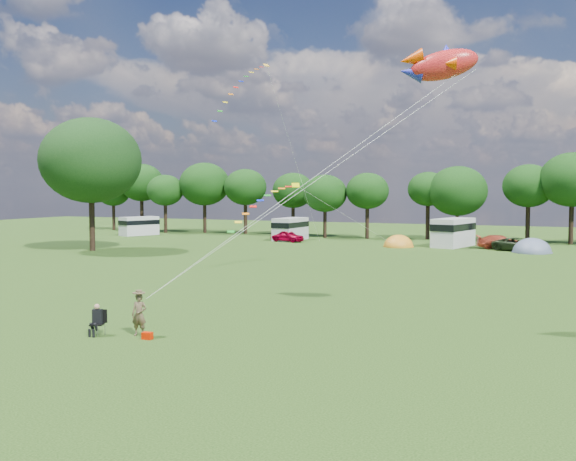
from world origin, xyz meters
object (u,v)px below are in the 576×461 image
at_px(campervan_c, 453,231).
at_px(kite_flyer, 139,315).
at_px(campervan_a, 139,225).
at_px(camp_chair, 98,316).
at_px(big_tree, 91,161).
at_px(tent_greyblue, 532,252).
at_px(car_a, 287,236).
at_px(tent_orange, 398,247).
at_px(car_c, 501,242).
at_px(fish_kite, 438,65).
at_px(campervan_b, 290,228).
at_px(car_d, 518,244).

height_order(campervan_c, kite_flyer, campervan_c).
relative_size(campervan_a, camp_chair, 4.08).
height_order(big_tree, tent_greyblue, big_tree).
bearing_deg(campervan_c, car_a, 107.65).
height_order(big_tree, tent_orange, big_tree).
bearing_deg(car_a, big_tree, 156.00).
bearing_deg(car_c, kite_flyer, 153.52).
relative_size(big_tree, fish_kite, 3.61).
xyz_separation_m(campervan_b, fish_kite, (25.08, -42.47, 10.17)).
bearing_deg(campervan_a, fish_kite, -110.18).
height_order(campervan_a, kite_flyer, campervan_a).
xyz_separation_m(big_tree, tent_orange, (27.26, 16.36, -9.00)).
distance_m(campervan_b, campervan_c, 19.52).
bearing_deg(car_a, campervan_b, 27.15).
bearing_deg(car_d, tent_orange, 108.81).
height_order(kite_flyer, camp_chair, kite_flyer).
bearing_deg(campervan_a, camp_chair, -123.66).
bearing_deg(fish_kite, tent_greyblue, 72.10).
bearing_deg(car_c, campervan_b, 72.09).
distance_m(car_a, car_d, 25.68).
distance_m(campervan_a, fish_kite, 63.71).
xyz_separation_m(car_a, campervan_b, (-0.55, 2.27, 0.75)).
height_order(car_c, camp_chair, car_c).
bearing_deg(kite_flyer, tent_greyblue, 62.38).
xyz_separation_m(kite_flyer, fish_kite, (11.12, 6.64, 10.71)).
relative_size(car_d, fish_kite, 1.33).
xyz_separation_m(kite_flyer, camp_chair, (-1.69, -0.59, -0.10)).
bearing_deg(campervan_a, car_a, -72.80).
distance_m(tent_greyblue, camp_chair, 47.57).
bearing_deg(campervan_c, tent_greyblue, -100.14).
relative_size(car_c, tent_greyblue, 1.13).
distance_m(big_tree, car_c, 42.61).
relative_size(campervan_a, tent_orange, 1.52).
distance_m(car_c, camp_chair, 49.56).
height_order(car_a, car_d, car_a).
xyz_separation_m(campervan_b, tent_greyblue, (27.59, -4.68, -1.43)).
bearing_deg(big_tree, fish_kite, -30.43).
bearing_deg(tent_greyblue, camp_chair, -108.81).
bearing_deg(car_c, fish_kite, 166.88).
bearing_deg(fish_kite, campervan_a, 124.08).
relative_size(campervan_c, fish_kite, 1.81).
relative_size(tent_orange, kite_flyer, 1.99).
bearing_deg(campervan_b, fish_kite, -145.50).
bearing_deg(big_tree, tent_greyblue, 20.67).
distance_m(car_d, tent_greyblue, 1.86).
bearing_deg(big_tree, car_a, 52.44).
bearing_deg(camp_chair, campervan_a, 100.54).
bearing_deg(campervan_b, camp_chair, -162.20).
bearing_deg(tent_orange, campervan_b, 165.47).
distance_m(campervan_c, fish_kite, 42.96).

